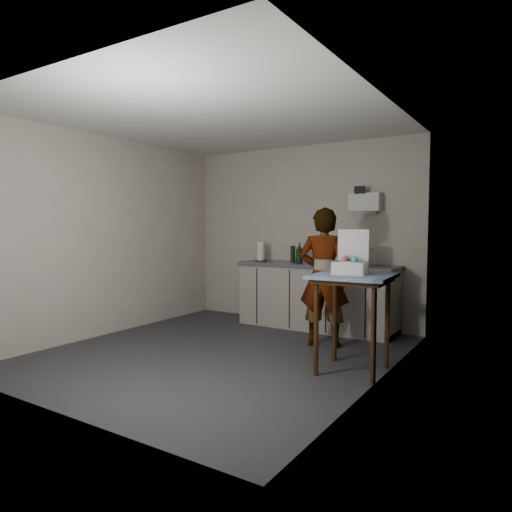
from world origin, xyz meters
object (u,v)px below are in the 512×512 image
Objects in this scene: standing_man at (324,277)px; dark_bottle at (293,254)px; side_table at (353,287)px; paper_towel at (261,252)px; kitchen_counter at (316,298)px; soap_bottle at (299,253)px; dish_rack at (359,261)px; bakery_box at (350,264)px; soda_can at (315,259)px.

dark_bottle is at bearing -54.56° from standing_man.
paper_towel reaches higher than side_table.
side_table is 3.38× the size of paper_towel.
kitchen_counter is 0.99m from standing_man.
soap_bottle is 0.83m from dish_rack.
soap_bottle reaches higher than dish_rack.
paper_towel is 1.48m from dish_rack.
dark_bottle is 2.08m from bakery_box.
standing_man is 0.99m from bakery_box.
paper_towel is (-0.86, -0.03, 0.07)m from soda_can.
soda_can is at bearing 1.70° from paper_towel.
paper_towel is at bearing 176.81° from soap_bottle.
dark_bottle is at bearing -178.74° from kitchen_counter.
paper_towel is at bearing -174.23° from dark_bottle.
paper_towel is at bearing 139.25° from side_table.
side_table is 7.92× the size of soda_can.
dish_rack is (0.97, 0.01, -0.06)m from dark_bottle.
dish_rack is at bearing 2.50° from paper_towel.
soap_bottle is (-1.32, 1.44, 0.21)m from side_table.
side_table is at bearing -36.12° from bakery_box.
dish_rack is (0.82, 0.10, -0.08)m from soap_bottle.
dark_bottle is at bearing 123.05° from bakery_box.
kitchen_counter is at bearing -71.18° from standing_man.
kitchen_counter is 9.38× the size of dark_bottle.
standing_man reaches higher than side_table.
bakery_box is (1.28, -1.43, 0.01)m from soap_bottle.
soap_bottle is 0.79× the size of dish_rack.
dark_bottle is at bearing 5.77° from paper_towel.
soda_can is 0.86m from paper_towel.
paper_towel is at bearing -39.82° from standing_man.
kitchen_counter is 0.67m from soap_bottle.
dark_bottle is (-0.15, 0.09, -0.02)m from soap_bottle.
kitchen_counter is 1.96m from bakery_box.
standing_man is at bearing -45.37° from soap_bottle.
bakery_box is at bearing -46.64° from dark_bottle.
side_table is 1.97m from soap_bottle.
dish_rack is at bearing 7.01° from soap_bottle.
kitchen_counter is 0.55m from soda_can.
soap_bottle is at bearing -156.51° from kitchen_counter.
kitchen_counter is 7.89× the size of soap_bottle.
side_table is at bearing -46.22° from dark_bottle.
soda_can is 1.84m from bakery_box.
side_table is 3.39× the size of soap_bottle.
side_table is 2.23× the size of bakery_box.
dish_rack reaches higher than side_table.
side_table is 0.22m from bakery_box.
soda_can is at bearing -176.39° from dish_rack.
standing_man is at bearing -100.60° from dish_rack.
dark_bottle is at bearing 129.87° from side_table.
side_table is at bearing -53.45° from soda_can.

